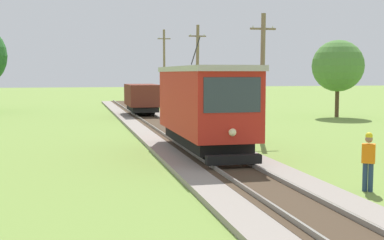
{
  "coord_description": "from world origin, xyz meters",
  "views": [
    {
      "loc": [
        -5.48,
        -2.93,
        3.53
      ],
      "look_at": [
        -0.06,
        20.47,
        1.35
      ],
      "focal_mm": 48.35,
      "sensor_mm": 36.0,
      "label": 1
    }
  ],
  "objects_px": {
    "tree_left_near": "(338,66)",
    "freight_car": "(142,98)",
    "track_worker": "(368,159)",
    "utility_pole_mid": "(262,75)",
    "gravel_pile": "(211,109)",
    "utility_pole_far": "(197,70)",
    "red_tram": "(204,105)",
    "utility_pole_distant": "(164,67)"
  },
  "relations": [
    {
      "from": "tree_left_near",
      "to": "freight_car",
      "type": "bearing_deg",
      "value": 166.17
    },
    {
      "from": "track_worker",
      "to": "tree_left_near",
      "type": "height_order",
      "value": "tree_left_near"
    },
    {
      "from": "utility_pole_mid",
      "to": "tree_left_near",
      "type": "distance_m",
      "value": 16.4
    },
    {
      "from": "utility_pole_mid",
      "to": "tree_left_near",
      "type": "relative_size",
      "value": 1.07
    },
    {
      "from": "gravel_pile",
      "to": "track_worker",
      "type": "distance_m",
      "value": 26.52
    },
    {
      "from": "freight_car",
      "to": "gravel_pile",
      "type": "height_order",
      "value": "freight_car"
    },
    {
      "from": "utility_pole_far",
      "to": "gravel_pile",
      "type": "height_order",
      "value": "utility_pole_far"
    },
    {
      "from": "red_tram",
      "to": "utility_pole_mid",
      "type": "height_order",
      "value": "utility_pole_mid"
    },
    {
      "from": "red_tram",
      "to": "freight_car",
      "type": "height_order",
      "value": "red_tram"
    },
    {
      "from": "utility_pole_distant",
      "to": "track_worker",
      "type": "relative_size",
      "value": 4.61
    },
    {
      "from": "red_tram",
      "to": "utility_pole_distant",
      "type": "bearing_deg",
      "value": 82.88
    },
    {
      "from": "utility_pole_far",
      "to": "gravel_pile",
      "type": "bearing_deg",
      "value": -8.39
    },
    {
      "from": "gravel_pile",
      "to": "tree_left_near",
      "type": "bearing_deg",
      "value": -12.6
    },
    {
      "from": "utility_pole_far",
      "to": "track_worker",
      "type": "height_order",
      "value": "utility_pole_far"
    },
    {
      "from": "utility_pole_mid",
      "to": "gravel_pile",
      "type": "height_order",
      "value": "utility_pole_mid"
    },
    {
      "from": "utility_pole_distant",
      "to": "tree_left_near",
      "type": "bearing_deg",
      "value": -58.06
    },
    {
      "from": "red_tram",
      "to": "track_worker",
      "type": "bearing_deg",
      "value": -68.33
    },
    {
      "from": "red_tram",
      "to": "utility_pole_far",
      "type": "bearing_deg",
      "value": 77.25
    },
    {
      "from": "utility_pole_mid",
      "to": "gravel_pile",
      "type": "distance_m",
      "value": 14.66
    },
    {
      "from": "freight_car",
      "to": "track_worker",
      "type": "xyz_separation_m",
      "value": [
        3.07,
        -27.96,
        -0.57
      ]
    },
    {
      "from": "utility_pole_distant",
      "to": "tree_left_near",
      "type": "relative_size",
      "value": 1.33
    },
    {
      "from": "red_tram",
      "to": "utility_pole_distant",
      "type": "height_order",
      "value": "utility_pole_distant"
    },
    {
      "from": "utility_pole_far",
      "to": "utility_pole_distant",
      "type": "distance_m",
      "value": 15.28
    },
    {
      "from": "red_tram",
      "to": "tree_left_near",
      "type": "distance_m",
      "value": 22.54
    },
    {
      "from": "red_tram",
      "to": "gravel_pile",
      "type": "height_order",
      "value": "red_tram"
    },
    {
      "from": "red_tram",
      "to": "freight_car",
      "type": "distance_m",
      "value": 20.24
    },
    {
      "from": "utility_pole_distant",
      "to": "freight_car",
      "type": "bearing_deg",
      "value": -107.08
    },
    {
      "from": "utility_pole_mid",
      "to": "gravel_pile",
      "type": "relative_size",
      "value": 2.55
    },
    {
      "from": "utility_pole_far",
      "to": "utility_pole_distant",
      "type": "height_order",
      "value": "utility_pole_distant"
    },
    {
      "from": "freight_car",
      "to": "tree_left_near",
      "type": "bearing_deg",
      "value": -13.83
    },
    {
      "from": "gravel_pile",
      "to": "tree_left_near",
      "type": "relative_size",
      "value": 0.42
    },
    {
      "from": "red_tram",
      "to": "tree_left_near",
      "type": "xyz_separation_m",
      "value": [
        15.27,
        16.47,
        1.92
      ]
    },
    {
      "from": "freight_car",
      "to": "red_tram",
      "type": "bearing_deg",
      "value": -89.99
    },
    {
      "from": "utility_pole_far",
      "to": "gravel_pile",
      "type": "xyz_separation_m",
      "value": [
        1.05,
        -0.16,
        -3.08
      ]
    },
    {
      "from": "utility_pole_mid",
      "to": "track_worker",
      "type": "height_order",
      "value": "utility_pole_mid"
    },
    {
      "from": "utility_pole_mid",
      "to": "red_tram",
      "type": "bearing_deg",
      "value": -134.55
    },
    {
      "from": "utility_pole_distant",
      "to": "gravel_pile",
      "type": "xyz_separation_m",
      "value": [
        1.05,
        -15.43,
        -3.52
      ]
    },
    {
      "from": "gravel_pile",
      "to": "track_worker",
      "type": "bearing_deg",
      "value": -94.86
    },
    {
      "from": "freight_car",
      "to": "tree_left_near",
      "type": "distance_m",
      "value": 15.93
    },
    {
      "from": "utility_pole_far",
      "to": "tree_left_near",
      "type": "height_order",
      "value": "utility_pole_far"
    },
    {
      "from": "utility_pole_far",
      "to": "utility_pole_mid",
      "type": "bearing_deg",
      "value": -90.0
    },
    {
      "from": "freight_car",
      "to": "utility_pole_distant",
      "type": "bearing_deg",
      "value": 72.92
    }
  ]
}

